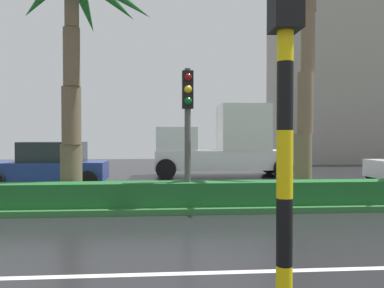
{
  "coord_description": "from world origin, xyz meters",
  "views": [
    {
      "loc": [
        5.34,
        -3.4,
        1.93
      ],
      "look_at": [
        6.56,
        12.37,
        1.62
      ],
      "focal_mm": 36.34,
      "sensor_mm": 36.0,
      "label": 1
    }
  ],
  "objects_px": {
    "traffic_signal_median_right": "(188,111)",
    "car_in_traffic_third": "(51,165)",
    "palm_tree_centre": "(72,6)",
    "box_truck_lead": "(223,144)",
    "traffic_signal_foreground": "(285,53)"
  },
  "relations": [
    {
      "from": "traffic_signal_median_right",
      "to": "car_in_traffic_third",
      "type": "xyz_separation_m",
      "value": [
        -4.94,
        5.29,
        -1.76
      ]
    },
    {
      "from": "palm_tree_centre",
      "to": "car_in_traffic_third",
      "type": "relative_size",
      "value": 1.58
    },
    {
      "from": "palm_tree_centre",
      "to": "traffic_signal_median_right",
      "type": "xyz_separation_m",
      "value": [
        3.07,
        -0.65,
        -2.82
      ]
    },
    {
      "from": "car_in_traffic_third",
      "to": "box_truck_lead",
      "type": "bearing_deg",
      "value": -155.15
    },
    {
      "from": "car_in_traffic_third",
      "to": "box_truck_lead",
      "type": "distance_m",
      "value": 8.0
    },
    {
      "from": "palm_tree_centre",
      "to": "car_in_traffic_third",
      "type": "xyz_separation_m",
      "value": [
        -1.87,
        4.64,
        -4.58
      ]
    },
    {
      "from": "traffic_signal_median_right",
      "to": "car_in_traffic_third",
      "type": "distance_m",
      "value": 7.45
    },
    {
      "from": "palm_tree_centre",
      "to": "traffic_signal_foreground",
      "type": "height_order",
      "value": "palm_tree_centre"
    },
    {
      "from": "traffic_signal_median_right",
      "to": "car_in_traffic_third",
      "type": "height_order",
      "value": "traffic_signal_median_right"
    },
    {
      "from": "palm_tree_centre",
      "to": "traffic_signal_foreground",
      "type": "distance_m",
      "value": 8.26
    },
    {
      "from": "box_truck_lead",
      "to": "car_in_traffic_third",
      "type": "bearing_deg",
      "value": 24.85
    },
    {
      "from": "traffic_signal_median_right",
      "to": "box_truck_lead",
      "type": "distance_m",
      "value": 9.0
    },
    {
      "from": "palm_tree_centre",
      "to": "car_in_traffic_third",
      "type": "distance_m",
      "value": 6.78
    },
    {
      "from": "traffic_signal_median_right",
      "to": "traffic_signal_foreground",
      "type": "xyz_separation_m",
      "value": [
        0.53,
        -6.29,
        0.15
      ]
    },
    {
      "from": "palm_tree_centre",
      "to": "traffic_signal_foreground",
      "type": "xyz_separation_m",
      "value": [
        3.59,
        -6.94,
        -2.67
      ]
    }
  ]
}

